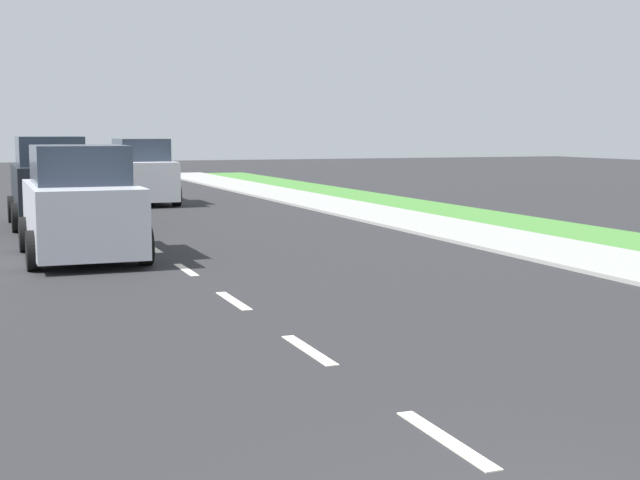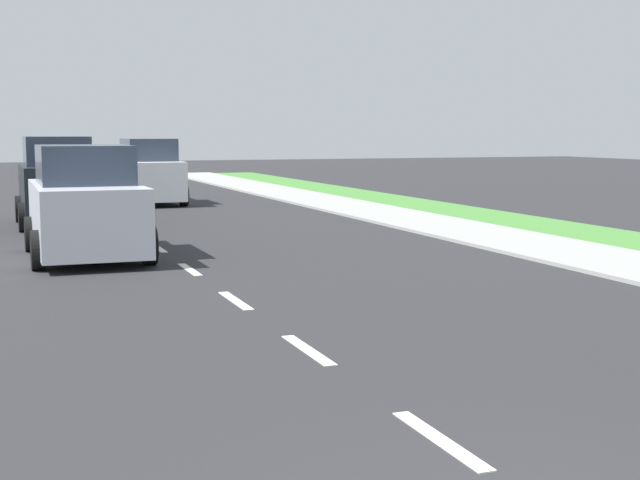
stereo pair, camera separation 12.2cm
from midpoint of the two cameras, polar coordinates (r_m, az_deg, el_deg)
The scene contains 6 objects.
ground_plane at distance 24.46m, azimuth -12.59°, elevation 1.26°, with size 96.00×96.00×0.00m, color #28282B.
sidewalk_right at distance 16.90m, azimuth 17.97°, elevation -1.35°, with size 2.40×72.00×0.14m, color #9E9E99.
lane_center_line at distance 28.62m, azimuth -13.71°, elevation 2.03°, with size 0.14×46.40×0.01m.
car_oncoming_second at distance 23.23m, azimuth -16.06°, elevation 3.39°, with size 1.96×3.96×2.19m.
car_outgoing_far at distance 29.62m, azimuth -10.64°, elevation 4.13°, with size 1.96×4.12×2.09m.
car_oncoming_lead at distance 17.12m, azimuth -14.35°, elevation 2.11°, with size 2.08×4.12×2.06m.
Camera 2 is at (-3.11, -3.17, 2.31)m, focal length 50.80 mm.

